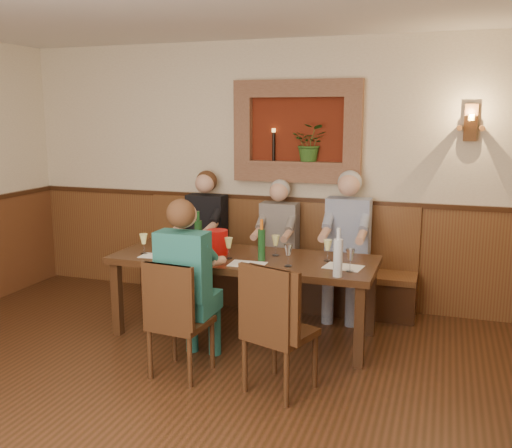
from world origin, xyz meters
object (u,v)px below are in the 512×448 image
Objects in this scene: person_bench_mid at (277,256)px; wine_bottle_green_b at (198,235)px; chair_near_left at (180,342)px; water_bottle at (338,257)px; dining_table at (244,264)px; bench at (273,274)px; person_chair_front at (189,298)px; person_bench_left at (204,247)px; spittoon_bucket at (217,242)px; chair_near_right at (279,354)px; person_bench_right at (346,257)px; wine_bottle_green_a at (262,244)px.

wine_bottle_green_b is (-0.53, -0.80, 0.35)m from person_bench_mid.
water_bottle reaches higher than chair_near_left.
bench is (0.00, 0.94, -0.35)m from dining_table.
chair_near_left is at bearing -90.60° from person_chair_front.
spittoon_bucket is (0.50, -0.83, 0.27)m from person_bench_left.
chair_near_right is 0.71× the size of person_chair_front.
person_bench_right is 1.25m from water_bottle.
bench reaches higher than chair_near_left.
person_bench_mid is 0.95m from spittoon_bucket.
person_bench_left is at bearing 132.47° from dining_table.
person_bench_right reaches higher than bench.
chair_near_right is 1.90m from person_bench_mid.
chair_near_right is 0.73× the size of person_bench_mid.
person_bench_left is 3.83× the size of wine_bottle_green_a.
bench is 1.75m from person_chair_front.
person_bench_mid is at bearing 125.37° from water_bottle.
chair_near_right reaches higher than chair_near_left.
bench is 2.03× the size of person_bench_right.
bench is at bearing 62.80° from wine_bottle_green_b.
person_chair_front is at bearing -96.43° from bench.
person_bench_left is 1.71m from person_chair_front.
person_bench_right is at bearing 38.03° from spittoon_bucket.
water_bottle is at bearing -54.77° from bench.
chair_near_right is 2.65× the size of wine_bottle_green_a.
person_bench_left is at bearing -172.14° from bench.
wine_bottle_green_b is at bearing 175.60° from dining_table.
chair_near_right is at bearing -57.45° from dining_table.
chair_near_right is 1.84m from person_bench_right.
water_bottle is at bearing -17.66° from spittoon_bucket.
person_bench_left is at bearing 109.51° from person_chair_front.
dining_table is 1.01m from bench.
wine_bottle_green_a reaches higher than spittoon_bucket.
wine_bottle_green_b is at bearing 108.49° from person_chair_front.
person_bench_mid reaches higher than water_bottle.
person_chair_front is at bearing -103.99° from dining_table.
chair_near_left is 0.69× the size of person_bench_mid.
chair_near_left is at bearing -101.67° from dining_table.
person_bench_left is 0.84m from person_bench_mid.
bench is 3.03× the size of chair_near_right.
wine_bottle_green_b is at bearing 110.64° from chair_near_left.
bench is 1.20m from wine_bottle_green_a.
wine_bottle_green_b is (-0.27, 0.98, 0.64)m from chair_near_left.
water_bottle is at bearing -35.53° from person_bench_left.
bench reaches higher than spittoon_bucket.
person_bench_mid is at bearing 126.16° from chair_near_right.
person_bench_right reaches higher than person_chair_front.
bench is 1.72m from water_bottle.
person_bench_mid is at bearing 97.95° from wine_bottle_green_a.
water_bottle is at bearing 19.75° from person_chair_front.
spittoon_bucket is at bearing 168.55° from wine_bottle_green_a.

